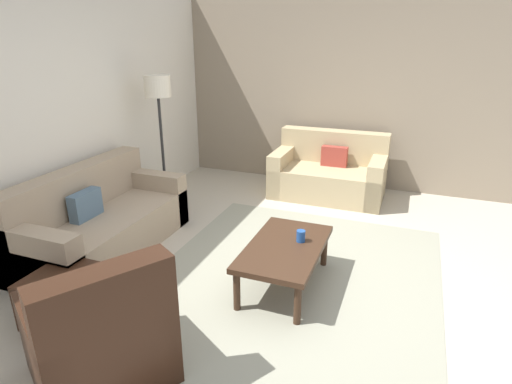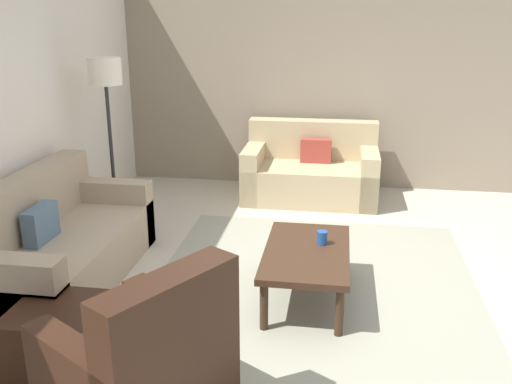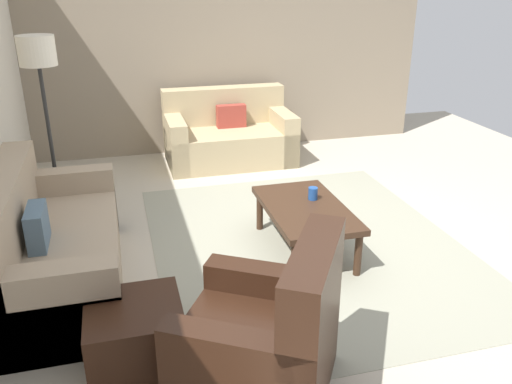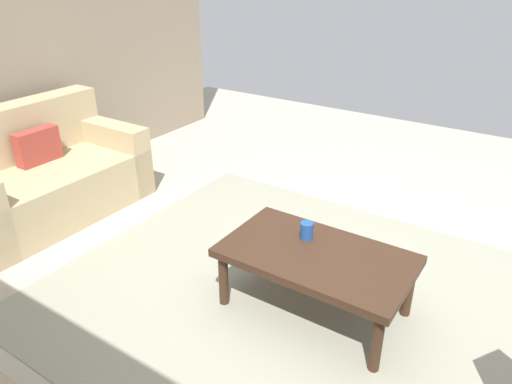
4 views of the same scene
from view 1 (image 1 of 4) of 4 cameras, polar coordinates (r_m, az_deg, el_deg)
The scene contains 11 objects.
ground_plane at distance 4.03m, azimuth 4.88°, elevation -12.05°, with size 8.00×8.00×0.00m, color #B2A893.
rear_partition at distance 4.86m, azimuth -25.91°, elevation 9.41°, with size 6.00×0.12×2.80m, color silver.
stone_feature_panel at distance 6.39m, azimuth 13.05°, elevation 13.13°, with size 0.12×5.20×2.80m, color gray.
area_rug at distance 4.03m, azimuth 4.88°, elevation -12.00°, with size 3.20×2.62×0.01m, color gray.
couch_main at distance 4.76m, azimuth -20.63°, elevation -3.99°, with size 1.92×0.87×0.88m.
couch_loveseat at distance 6.12m, azimuth 9.90°, elevation 2.43°, with size 0.90×1.54×0.88m.
armchair_leather at distance 3.04m, azimuth -20.08°, elevation -18.66°, with size 1.10×1.10×0.95m.
ottoman at distance 3.77m, azimuth -24.00°, elevation -12.92°, with size 0.56×0.56×0.40m, color black.
coffee_table at distance 3.80m, azimuth 3.94°, elevation -7.91°, with size 1.10×0.64×0.41m.
cup at distance 3.84m, azimuth 6.09°, elevation -5.95°, with size 0.08×0.08×0.11m, color #1E478C.
lamp_standing at distance 5.45m, azimuth -13.06°, elevation 12.02°, with size 0.32×0.32×1.71m.
Camera 1 is at (-3.28, -0.89, 2.17)m, focal length 29.55 mm.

